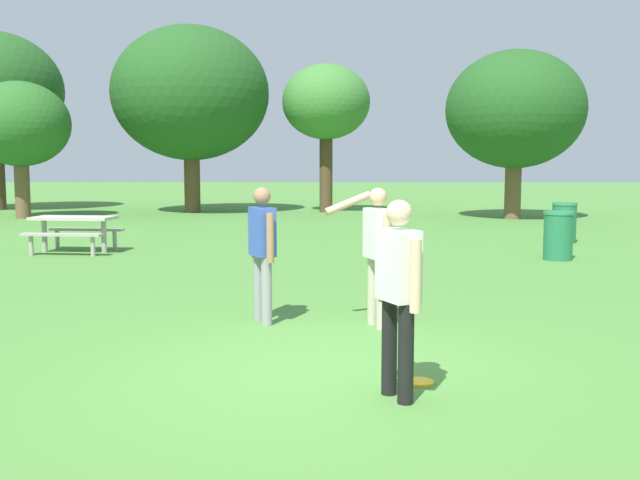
{
  "coord_description": "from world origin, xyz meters",
  "views": [
    {
      "loc": [
        0.14,
        -6.65,
        1.95
      ],
      "look_at": [
        -0.02,
        2.13,
        1.0
      ],
      "focal_mm": 41.17,
      "sensor_mm": 36.0,
      "label": 1
    }
  ],
  "objects_px": {
    "person_thrower": "(398,286)",
    "tree_back_left": "(515,110)",
    "tree_broad_center": "(20,125)",
    "tree_slender_mid": "(326,104)",
    "frisbee": "(419,382)",
    "trash_can_beside_table": "(558,236)",
    "trash_can_further_along": "(564,223)",
    "picnic_table_near": "(74,226)",
    "tree_far_right": "(191,94)",
    "person_catcher": "(262,246)",
    "person_bystander": "(377,246)"
  },
  "relations": [
    {
      "from": "trash_can_beside_table",
      "to": "person_thrower",
      "type": "bearing_deg",
      "value": -114.5
    },
    {
      "from": "frisbee",
      "to": "tree_far_right",
      "type": "height_order",
      "value": "tree_far_right"
    },
    {
      "from": "tree_slender_mid",
      "to": "tree_far_right",
      "type": "bearing_deg",
      "value": -177.01
    },
    {
      "from": "picnic_table_near",
      "to": "tree_back_left",
      "type": "xyz_separation_m",
      "value": [
        11.56,
        9.33,
        3.06
      ]
    },
    {
      "from": "person_catcher",
      "to": "tree_back_left",
      "type": "xyz_separation_m",
      "value": [
        6.88,
        16.09,
        2.68
      ]
    },
    {
      "from": "trash_can_beside_table",
      "to": "tree_far_right",
      "type": "relative_size",
      "value": 0.14
    },
    {
      "from": "tree_broad_center",
      "to": "tree_back_left",
      "type": "relative_size",
      "value": 0.82
    },
    {
      "from": "trash_can_beside_table",
      "to": "trash_can_further_along",
      "type": "xyz_separation_m",
      "value": [
        1.07,
        3.08,
        0.0
      ]
    },
    {
      "from": "person_thrower",
      "to": "person_bystander",
      "type": "height_order",
      "value": "same"
    },
    {
      "from": "picnic_table_near",
      "to": "person_thrower",
      "type": "bearing_deg",
      "value": -57.63
    },
    {
      "from": "tree_far_right",
      "to": "person_thrower",
      "type": "bearing_deg",
      "value": -74.91
    },
    {
      "from": "tree_far_right",
      "to": "tree_slender_mid",
      "type": "xyz_separation_m",
      "value": [
        5.05,
        0.26,
        -0.34
      ]
    },
    {
      "from": "person_bystander",
      "to": "tree_broad_center",
      "type": "bearing_deg",
      "value": 124.34
    },
    {
      "from": "person_catcher",
      "to": "tree_far_right",
      "type": "distance_m",
      "value": 19.77
    },
    {
      "from": "person_catcher",
      "to": "tree_broad_center",
      "type": "height_order",
      "value": "tree_broad_center"
    },
    {
      "from": "tree_slender_mid",
      "to": "tree_back_left",
      "type": "distance_m",
      "value": 7.05
    },
    {
      "from": "person_thrower",
      "to": "person_catcher",
      "type": "height_order",
      "value": "same"
    },
    {
      "from": "person_thrower",
      "to": "tree_far_right",
      "type": "xyz_separation_m",
      "value": [
        -5.86,
        21.74,
        3.49
      ]
    },
    {
      "from": "person_thrower",
      "to": "frisbee",
      "type": "relative_size",
      "value": 6.48
    },
    {
      "from": "picnic_table_near",
      "to": "trash_can_further_along",
      "type": "distance_m",
      "value": 11.24
    },
    {
      "from": "person_thrower",
      "to": "tree_back_left",
      "type": "height_order",
      "value": "tree_back_left"
    },
    {
      "from": "frisbee",
      "to": "person_thrower",
      "type": "bearing_deg",
      "value": -119.55
    },
    {
      "from": "tree_far_right",
      "to": "person_bystander",
      "type": "bearing_deg",
      "value": -73.01
    },
    {
      "from": "person_catcher",
      "to": "tree_back_left",
      "type": "distance_m",
      "value": 17.7
    },
    {
      "from": "trash_can_further_along",
      "to": "tree_far_right",
      "type": "distance_m",
      "value": 15.32
    },
    {
      "from": "trash_can_beside_table",
      "to": "tree_back_left",
      "type": "height_order",
      "value": "tree_back_left"
    },
    {
      "from": "trash_can_beside_table",
      "to": "tree_slender_mid",
      "type": "xyz_separation_m",
      "value": [
        -4.72,
        13.43,
        3.6
      ]
    },
    {
      "from": "trash_can_beside_table",
      "to": "trash_can_further_along",
      "type": "distance_m",
      "value": 3.26
    },
    {
      "from": "person_thrower",
      "to": "trash_can_further_along",
      "type": "height_order",
      "value": "person_thrower"
    },
    {
      "from": "person_catcher",
      "to": "trash_can_further_along",
      "type": "xyz_separation_m",
      "value": [
        6.36,
        8.85,
        -0.46
      ]
    },
    {
      "from": "frisbee",
      "to": "picnic_table_near",
      "type": "height_order",
      "value": "picnic_table_near"
    },
    {
      "from": "person_catcher",
      "to": "trash_can_further_along",
      "type": "distance_m",
      "value": 10.91
    },
    {
      "from": "trash_can_beside_table",
      "to": "frisbee",
      "type": "bearing_deg",
      "value": -114.23
    },
    {
      "from": "person_bystander",
      "to": "tree_slender_mid",
      "type": "bearing_deg",
      "value": 92.34
    },
    {
      "from": "trash_can_further_along",
      "to": "tree_broad_center",
      "type": "distance_m",
      "value": 17.81
    },
    {
      "from": "person_thrower",
      "to": "trash_can_beside_table",
      "type": "xyz_separation_m",
      "value": [
        3.91,
        8.57,
        -0.46
      ]
    },
    {
      "from": "person_thrower",
      "to": "trash_can_beside_table",
      "type": "relative_size",
      "value": 1.71
    },
    {
      "from": "trash_can_further_along",
      "to": "tree_slender_mid",
      "type": "bearing_deg",
      "value": 119.26
    },
    {
      "from": "tree_slender_mid",
      "to": "tree_broad_center",
      "type": "bearing_deg",
      "value": -162.94
    },
    {
      "from": "person_catcher",
      "to": "tree_far_right",
      "type": "xyz_separation_m",
      "value": [
        -4.49,
        18.93,
        3.49
      ]
    },
    {
      "from": "person_thrower",
      "to": "trash_can_beside_table",
      "type": "bearing_deg",
      "value": 65.5
    },
    {
      "from": "tree_broad_center",
      "to": "tree_slender_mid",
      "type": "xyz_separation_m",
      "value": [
        10.29,
        3.16,
        0.94
      ]
    },
    {
      "from": "trash_can_further_along",
      "to": "tree_slender_mid",
      "type": "xyz_separation_m",
      "value": [
        -5.8,
        10.35,
        3.6
      ]
    },
    {
      "from": "tree_broad_center",
      "to": "tree_slender_mid",
      "type": "bearing_deg",
      "value": 17.06
    },
    {
      "from": "person_catcher",
      "to": "tree_broad_center",
      "type": "relative_size",
      "value": 0.36
    },
    {
      "from": "person_catcher",
      "to": "tree_slender_mid",
      "type": "distance_m",
      "value": 19.46
    },
    {
      "from": "person_catcher",
      "to": "tree_broad_center",
      "type": "bearing_deg",
      "value": 121.22
    },
    {
      "from": "frisbee",
      "to": "picnic_table_near",
      "type": "relative_size",
      "value": 0.14
    },
    {
      "from": "person_thrower",
      "to": "tree_back_left",
      "type": "relative_size",
      "value": 0.29
    },
    {
      "from": "person_bystander",
      "to": "picnic_table_near",
      "type": "height_order",
      "value": "person_bystander"
    }
  ]
}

